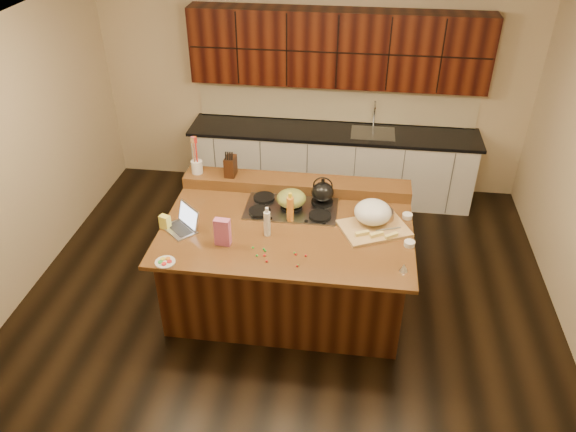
# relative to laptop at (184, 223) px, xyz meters

# --- Properties ---
(room) EXTENTS (5.52, 5.02, 2.72)m
(room) POSITION_rel_laptop_xyz_m (0.97, 0.17, 0.37)
(room) COLOR black
(room) RESTS_ON ground
(island) EXTENTS (2.40, 1.60, 0.92)m
(island) POSITION_rel_laptop_xyz_m (0.97, 0.17, -0.52)
(island) COLOR black
(island) RESTS_ON ground
(back_ledge) EXTENTS (2.40, 0.30, 0.12)m
(back_ledge) POSITION_rel_laptop_xyz_m (0.97, 0.87, 0.00)
(back_ledge) COLOR black
(back_ledge) RESTS_ON island
(cooktop) EXTENTS (0.92, 0.52, 0.05)m
(cooktop) POSITION_rel_laptop_xyz_m (0.97, 0.47, -0.04)
(cooktop) COLOR gray
(cooktop) RESTS_ON island
(back_counter) EXTENTS (3.70, 0.66, 2.40)m
(back_counter) POSITION_rel_laptop_xyz_m (1.27, 2.40, 0.00)
(back_counter) COLOR silver
(back_counter) RESTS_ON ground
(kettle) EXTENTS (0.30, 0.30, 0.20)m
(kettle) POSITION_rel_laptop_xyz_m (1.27, 0.60, 0.09)
(kettle) COLOR black
(kettle) RESTS_ON cooktop
(green_bowl) EXTENTS (0.38, 0.38, 0.16)m
(green_bowl) POSITION_rel_laptop_xyz_m (0.97, 0.47, 0.07)
(green_bowl) COLOR olive
(green_bowl) RESTS_ON cooktop
(laptop) EXTENTS (0.40, 0.40, 0.22)m
(laptop) POSITION_rel_laptop_xyz_m (0.00, 0.00, 0.00)
(laptop) COLOR #B7B7BC
(laptop) RESTS_ON island
(oil_bottle) EXTENTS (0.07, 0.07, 0.27)m
(oil_bottle) POSITION_rel_laptop_xyz_m (0.99, 0.25, 0.08)
(oil_bottle) COLOR orange
(oil_bottle) RESTS_ON island
(vinegar_bottle) EXTENTS (0.07, 0.07, 0.25)m
(vinegar_bottle) POSITION_rel_laptop_xyz_m (0.80, 0.00, 0.07)
(vinegar_bottle) COLOR silver
(vinegar_bottle) RESTS_ON island
(wooden_tray) EXTENTS (0.75, 0.66, 0.25)m
(wooden_tray) POSITION_rel_laptop_xyz_m (1.78, 0.29, 0.05)
(wooden_tray) COLOR tan
(wooden_tray) RESTS_ON island
(ramekin_a) EXTENTS (0.11, 0.11, 0.04)m
(ramekin_a) POSITION_rel_laptop_xyz_m (2.12, 0.01, -0.04)
(ramekin_a) COLOR white
(ramekin_a) RESTS_ON island
(ramekin_b) EXTENTS (0.11, 0.11, 0.04)m
(ramekin_b) POSITION_rel_laptop_xyz_m (1.82, 0.33, -0.04)
(ramekin_b) COLOR white
(ramekin_b) RESTS_ON island
(ramekin_c) EXTENTS (0.13, 0.13, 0.04)m
(ramekin_c) POSITION_rel_laptop_xyz_m (2.12, 0.47, -0.04)
(ramekin_c) COLOR white
(ramekin_c) RESTS_ON island
(strainer_bowl) EXTENTS (0.27, 0.27, 0.09)m
(strainer_bowl) POSITION_rel_laptop_xyz_m (1.87, 0.40, -0.01)
(strainer_bowl) COLOR #996B3F
(strainer_bowl) RESTS_ON island
(kitchen_timer) EXTENTS (0.10, 0.10, 0.07)m
(kitchen_timer) POSITION_rel_laptop_xyz_m (2.05, -0.37, -0.02)
(kitchen_timer) COLOR silver
(kitchen_timer) RESTS_ON island
(pink_bag) EXTENTS (0.15, 0.09, 0.27)m
(pink_bag) POSITION_rel_laptop_xyz_m (0.43, -0.19, 0.07)
(pink_bag) COLOR #C75D90
(pink_bag) RESTS_ON island
(candy_plate) EXTENTS (0.20, 0.20, 0.01)m
(candy_plate) POSITION_rel_laptop_xyz_m (-0.02, -0.54, -0.05)
(candy_plate) COLOR white
(candy_plate) RESTS_ON island
(package_box) EXTENTS (0.11, 0.10, 0.13)m
(package_box) POSITION_rel_laptop_xyz_m (-0.18, -0.02, 0.01)
(package_box) COLOR #F2ED55
(package_box) RESTS_ON island
(utensil_crock) EXTENTS (0.15, 0.15, 0.14)m
(utensil_crock) POSITION_rel_laptop_xyz_m (-0.10, 0.87, 0.13)
(utensil_crock) COLOR white
(utensil_crock) RESTS_ON back_ledge
(knife_block) EXTENTS (0.11, 0.18, 0.21)m
(knife_block) POSITION_rel_laptop_xyz_m (0.27, 0.87, 0.17)
(knife_block) COLOR black
(knife_block) RESTS_ON back_ledge
(gumdrop_0) EXTENTS (0.02, 0.02, 0.02)m
(gumdrop_0) POSITION_rel_laptop_xyz_m (0.83, -0.33, -0.05)
(gumdrop_0) COLOR red
(gumdrop_0) RESTS_ON island
(gumdrop_1) EXTENTS (0.02, 0.02, 0.02)m
(gumdrop_1) POSITION_rel_laptop_xyz_m (1.15, -0.43, -0.05)
(gumdrop_1) COLOR #198C26
(gumdrop_1) RESTS_ON island
(gumdrop_2) EXTENTS (0.02, 0.02, 0.02)m
(gumdrop_2) POSITION_rel_laptop_xyz_m (1.14, -0.44, -0.05)
(gumdrop_2) COLOR red
(gumdrop_2) RESTS_ON island
(gumdrop_3) EXTENTS (0.02, 0.02, 0.02)m
(gumdrop_3) POSITION_rel_laptop_xyz_m (1.10, -0.26, -0.05)
(gumdrop_3) COLOR #198C26
(gumdrop_3) RESTS_ON island
(gumdrop_4) EXTENTS (0.02, 0.02, 0.02)m
(gumdrop_4) POSITION_rel_laptop_xyz_m (0.83, -0.33, -0.05)
(gumdrop_4) COLOR red
(gumdrop_4) RESTS_ON island
(gumdrop_5) EXTENTS (0.02, 0.02, 0.02)m
(gumdrop_5) POSITION_rel_laptop_xyz_m (0.77, -0.34, -0.05)
(gumdrop_5) COLOR #198C26
(gumdrop_5) RESTS_ON island
(gumdrop_6) EXTENTS (0.02, 0.02, 0.02)m
(gumdrop_6) POSITION_rel_laptop_xyz_m (0.87, -0.41, -0.05)
(gumdrop_6) COLOR red
(gumdrop_6) RESTS_ON island
(gumdrop_7) EXTENTS (0.02, 0.02, 0.02)m
(gumdrop_7) POSITION_rel_laptop_xyz_m (0.71, -0.23, -0.05)
(gumdrop_7) COLOR #198C26
(gumdrop_7) RESTS_ON island
(gumdrop_8) EXTENTS (0.02, 0.02, 0.02)m
(gumdrop_8) POSITION_rel_laptop_xyz_m (1.11, -0.28, -0.05)
(gumdrop_8) COLOR red
(gumdrop_8) RESTS_ON island
(gumdrop_9) EXTENTS (0.02, 0.02, 0.02)m
(gumdrop_9) POSITION_rel_laptop_xyz_m (0.83, -0.26, -0.05)
(gumdrop_9) COLOR #198C26
(gumdrop_9) RESTS_ON island
(gumdrop_10) EXTENTS (0.02, 0.02, 0.02)m
(gumdrop_10) POSITION_rel_laptop_xyz_m (1.20, -0.28, -0.05)
(gumdrop_10) COLOR red
(gumdrop_10) RESTS_ON island
(gumdrop_11) EXTENTS (0.02, 0.02, 0.02)m
(gumdrop_11) POSITION_rel_laptop_xyz_m (0.81, -0.24, -0.05)
(gumdrop_11) COLOR #198C26
(gumdrop_11) RESTS_ON island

